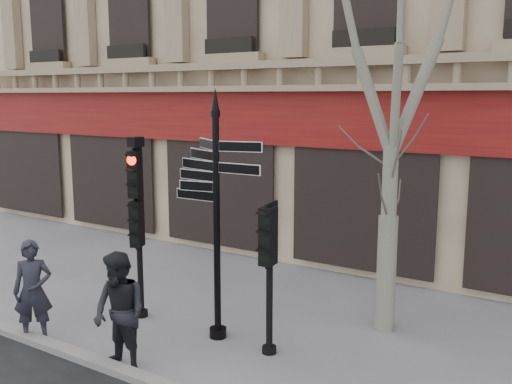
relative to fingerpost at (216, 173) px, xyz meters
The scene contains 7 objects.
ground 3.01m from the fingerpost, 32.09° to the right, with size 80.00×80.00×0.00m, color slate.
fingerpost is the anchor object (origin of this frame).
traffic_signal_main 1.92m from the fingerpost, behind, with size 0.45×0.38×3.40m.
traffic_signal_secondary 1.59m from the fingerpost, ahead, with size 0.44×0.34×2.42m.
plane_tree 4.05m from the fingerpost, 38.99° to the left, with size 3.02×3.02×8.02m.
pedestrian_a 3.70m from the fingerpost, 145.06° to the right, with size 0.64×0.42×1.75m, color #21222C.
pedestrian_b 2.68m from the fingerpost, 105.43° to the right, with size 0.90×0.70×1.85m, color black.
Camera 1 is at (4.83, -6.99, 4.12)m, focal length 40.00 mm.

